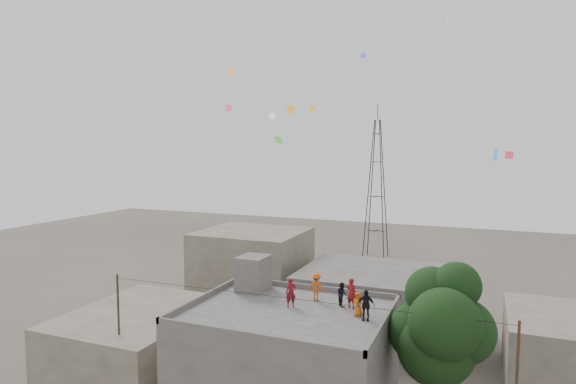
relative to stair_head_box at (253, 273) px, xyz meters
name	(u,v)px	position (x,y,z in m)	size (l,w,h in m)	color
main_building	(287,369)	(3.20, -2.60, -4.05)	(10.00, 8.00, 6.10)	#514E4B
parapet	(287,308)	(3.20, -2.60, -0.85)	(10.00, 8.00, 0.30)	#514E4B
stair_head_box	(253,273)	(0.00, 0.00, 0.00)	(1.60, 1.80, 2.00)	#514E4B
neighbor_west	(140,342)	(-7.80, -0.60, -5.10)	(8.00, 10.00, 4.00)	#5D5749
neighbor_north	(381,303)	(5.20, 11.40, -4.60)	(12.00, 9.00, 5.00)	#514E4B
neighbor_northwest	(252,269)	(-6.80, 13.40, -3.60)	(9.00, 8.00, 7.00)	#5D5749
neighbor_east	(569,353)	(17.20, 7.40, -4.90)	(7.00, 8.00, 4.40)	#5D5749
tree	(441,327)	(10.57, -2.00, -1.00)	(4.90, 4.60, 9.10)	black
utility_line	(287,366)	(3.70, -3.85, -3.27)	(20.12, 0.62, 7.40)	black
transmission_tower	(376,189)	(-0.80, 37.40, 1.97)	(2.97, 2.97, 20.01)	black
person_red_adult	(351,293)	(6.07, -0.91, -0.22)	(0.57, 0.37, 1.57)	maroon
person_orange_child	(358,304)	(6.68, -1.95, -0.40)	(0.59, 0.38, 1.20)	#C46116
person_dark_child	(342,294)	(5.52, -0.75, -0.38)	(0.60, 0.47, 1.24)	black
person_dark_adult	(366,305)	(7.16, -2.38, -0.26)	(0.87, 0.36, 1.48)	black
person_orange_adult	(316,287)	(3.99, -0.39, -0.26)	(0.96, 0.55, 1.48)	#B94C15
person_red_child	(291,293)	(3.13, -1.95, -0.24)	(0.55, 0.36, 1.51)	maroon
kites	(340,107)	(3.51, 5.56, 9.86)	(18.34, 16.59, 9.14)	orange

